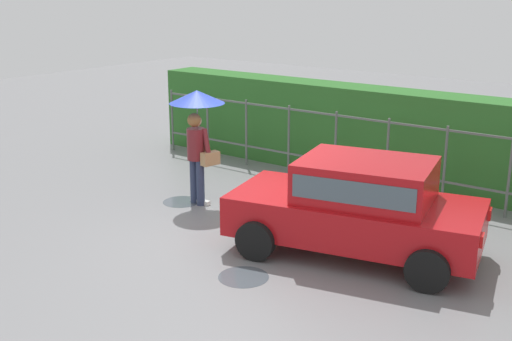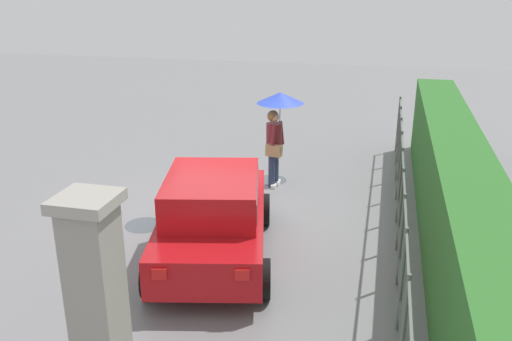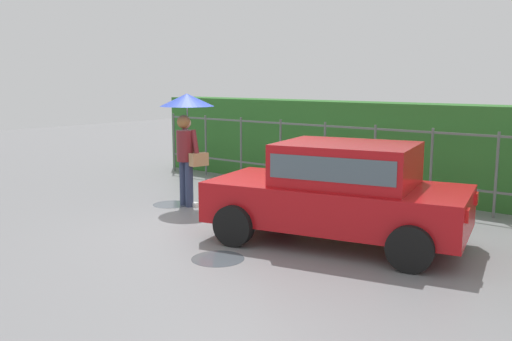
{
  "view_description": "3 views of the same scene",
  "coord_description": "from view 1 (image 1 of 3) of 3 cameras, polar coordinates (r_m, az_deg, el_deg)",
  "views": [
    {
      "loc": [
        5.81,
        -7.77,
        3.91
      ],
      "look_at": [
        -0.37,
        0.46,
        0.94
      ],
      "focal_mm": 44.81,
      "sensor_mm": 36.0,
      "label": 1
    },
    {
      "loc": [
        9.36,
        2.92,
        4.44
      ],
      "look_at": [
        -0.54,
        0.54,
        0.81
      ],
      "focal_mm": 38.14,
      "sensor_mm": 36.0,
      "label": 2
    },
    {
      "loc": [
        5.68,
        -6.61,
        2.38
      ],
      "look_at": [
        -0.05,
        0.5,
        0.88
      ],
      "focal_mm": 39.16,
      "sensor_mm": 36.0,
      "label": 3
    }
  ],
  "objects": [
    {
      "name": "ground_plane",
      "position": [
        10.46,
        0.08,
        -5.87
      ],
      "size": [
        40.0,
        40.0,
        0.0
      ],
      "primitive_type": "plane",
      "color": "slate"
    },
    {
      "name": "car",
      "position": [
        9.64,
        9.16,
        -2.93
      ],
      "size": [
        3.97,
        2.49,
        1.48
      ],
      "rotation": [
        0.0,
        0.0,
        3.36
      ],
      "color": "#B71116",
      "rests_on": "ground"
    },
    {
      "name": "pedestrian",
      "position": [
        11.67,
        -5.27,
        4.62
      ],
      "size": [
        1.01,
        1.01,
        2.12
      ],
      "rotation": [
        0.0,
        0.0,
        1.36
      ],
      "color": "#2D3856",
      "rests_on": "ground"
    },
    {
      "name": "fence_section",
      "position": [
        12.85,
        9.33,
        1.97
      ],
      "size": [
        10.41,
        0.05,
        1.5
      ],
      "color": "#59605B",
      "rests_on": "ground"
    },
    {
      "name": "hedge_row",
      "position": [
        13.57,
        11.05,
        3.18
      ],
      "size": [
        11.36,
        0.9,
        1.9
      ],
      "primitive_type": "cube",
      "color": "#2D6B28",
      "rests_on": "ground"
    },
    {
      "name": "puddle_near",
      "position": [
        9.06,
        -1.12,
        -9.47
      ],
      "size": [
        0.72,
        0.72,
        0.0
      ],
      "primitive_type": "cylinder",
      "color": "#4C545B",
      "rests_on": "ground"
    },
    {
      "name": "puddle_far",
      "position": [
        12.16,
        -6.68,
        -2.79
      ],
      "size": [
        0.7,
        0.7,
        0.0
      ],
      "primitive_type": "cylinder",
      "color": "#4C545B",
      "rests_on": "ground"
    }
  ]
}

